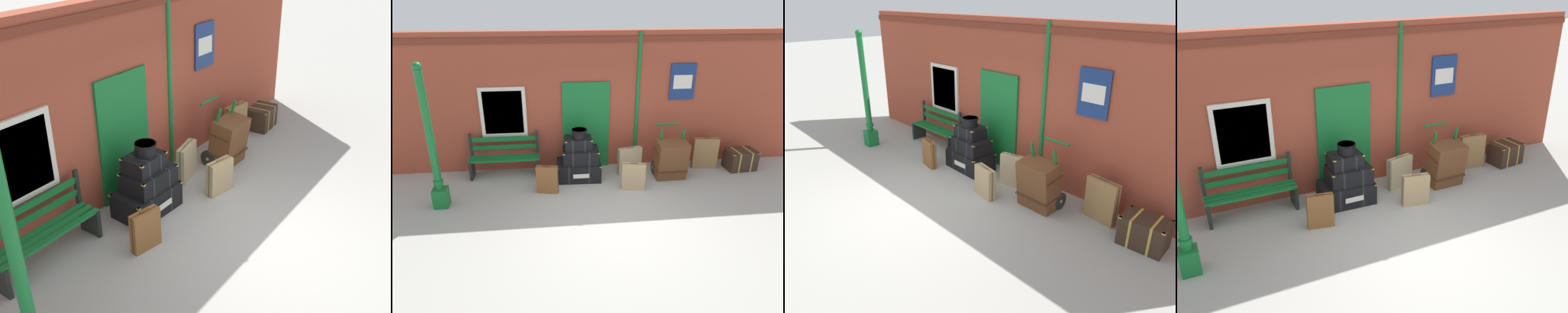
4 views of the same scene
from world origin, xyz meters
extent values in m
plane|color=#A3A099|center=(0.00, 0.00, 0.00)|extent=(60.00, 60.00, 0.00)
cube|color=#9E422D|center=(0.00, 2.60, 1.60)|extent=(10.40, 0.30, 3.20)
cube|color=maroon|center=(0.00, 2.44, 3.02)|extent=(10.40, 0.03, 0.12)
cube|color=#146B2D|center=(-0.29, 2.43, 1.05)|extent=(1.10, 0.05, 2.10)
cube|color=#0C401B|center=(-0.29, 2.41, 1.05)|extent=(0.06, 0.02, 2.10)
cube|color=silver|center=(-2.19, 2.43, 1.45)|extent=(1.04, 0.06, 1.16)
cube|color=silver|center=(-2.19, 2.41, 1.45)|extent=(0.88, 0.02, 1.00)
cylinder|color=#146B2D|center=(0.92, 2.45, 1.60)|extent=(0.09, 0.09, 3.14)
cube|color=navy|center=(1.97, 2.43, 2.05)|extent=(0.60, 0.02, 0.84)
cube|color=white|center=(1.97, 2.41, 2.05)|extent=(0.44, 0.01, 0.32)
cylinder|color=#146B2D|center=(-3.37, 0.88, 1.57)|extent=(0.14, 0.14, 2.34)
cube|color=#146B2D|center=(-2.22, 1.96, 0.45)|extent=(1.60, 0.09, 0.04)
cube|color=#146B2D|center=(-2.22, 2.10, 0.45)|extent=(1.60, 0.09, 0.04)
cube|color=#146B2D|center=(-2.22, 2.24, 0.45)|extent=(1.60, 0.09, 0.04)
cube|color=#146B2D|center=(-2.22, 2.30, 0.65)|extent=(1.60, 0.05, 0.10)
cube|color=#146B2D|center=(-2.22, 2.30, 0.85)|extent=(1.60, 0.05, 0.10)
cube|color=black|center=(-1.46, 2.10, 0.23)|extent=(0.06, 0.40, 0.45)
cube|color=black|center=(-1.46, 2.30, 0.73)|extent=(0.06, 0.06, 0.56)
cube|color=black|center=(-0.53, 1.80, 0.21)|extent=(1.03, 0.68, 0.42)
cube|color=black|center=(-0.75, 1.81, 0.21)|extent=(0.06, 0.65, 0.43)
cube|color=black|center=(-0.30, 1.79, 0.21)|extent=(0.06, 0.65, 0.43)
cube|color=#B79338|center=(-1.02, 1.52, 0.41)|extent=(0.05, 0.05, 0.02)
cube|color=#B79338|center=(-0.06, 1.48, 0.41)|extent=(0.05, 0.05, 0.02)
cube|color=#B79338|center=(-1.00, 2.12, 0.41)|extent=(0.05, 0.05, 0.02)
cube|color=#B79338|center=(-0.04, 2.08, 0.41)|extent=(0.05, 0.05, 0.02)
cube|color=silver|center=(-0.50, 1.47, 0.21)|extent=(0.36, 0.01, 0.10)
cube|color=black|center=(-0.48, 1.78, 0.58)|extent=(0.82, 0.56, 0.32)
cube|color=black|center=(-0.66, 1.79, 0.58)|extent=(0.05, 0.55, 0.33)
cube|color=black|center=(-0.30, 1.78, 0.58)|extent=(0.05, 0.55, 0.33)
cube|color=#B79338|center=(-0.87, 1.55, 0.73)|extent=(0.05, 0.05, 0.02)
cube|color=#B79338|center=(-0.11, 1.52, 0.73)|extent=(0.05, 0.05, 0.02)
cube|color=#B79338|center=(-0.85, 2.05, 0.73)|extent=(0.05, 0.05, 0.02)
cube|color=#B79338|center=(-0.09, 2.02, 0.73)|extent=(0.05, 0.05, 0.02)
cube|color=black|center=(-0.53, 1.81, 0.87)|extent=(0.60, 0.45, 0.26)
cube|color=black|center=(-0.67, 1.81, 0.87)|extent=(0.04, 0.45, 0.27)
cube|color=black|center=(-0.40, 1.82, 0.87)|extent=(0.04, 0.45, 0.27)
cube|color=#B79338|center=(-0.81, 1.61, 0.99)|extent=(0.05, 0.05, 0.02)
cube|color=#B79338|center=(-0.25, 1.62, 0.99)|extent=(0.05, 0.05, 0.02)
cube|color=#B79338|center=(-0.82, 2.01, 0.99)|extent=(0.05, 0.05, 0.02)
cube|color=#B79338|center=(-0.26, 2.02, 0.99)|extent=(0.05, 0.05, 0.02)
cylinder|color=black|center=(-0.51, 1.80, 1.10)|extent=(0.32, 0.32, 0.20)
cylinder|color=black|center=(-0.50, 1.80, 1.18)|extent=(0.33, 0.33, 0.04)
cube|color=black|center=(1.57, 1.57, 0.01)|extent=(0.56, 0.28, 0.03)
cube|color=#146B2D|center=(1.32, 1.77, 0.59)|extent=(0.04, 0.31, 1.18)
cube|color=#146B2D|center=(1.82, 1.77, 0.59)|extent=(0.04, 0.31, 1.18)
cylinder|color=#146B2D|center=(1.57, 2.04, 1.17)|extent=(0.54, 0.04, 0.04)
cylinder|color=black|center=(1.25, 1.83, 0.16)|extent=(0.04, 0.32, 0.32)
cylinder|color=#B79338|center=(1.25, 1.83, 0.16)|extent=(0.07, 0.06, 0.06)
cylinder|color=black|center=(1.89, 1.83, 0.16)|extent=(0.04, 0.32, 0.32)
cylinder|color=#B79338|center=(1.89, 1.83, 0.16)|extent=(0.07, 0.06, 0.06)
cube|color=brown|center=(1.57, 1.59, 0.46)|extent=(0.68, 0.55, 0.93)
cube|color=#432715|center=(1.57, 1.59, 0.27)|extent=(0.70, 0.46, 0.08)
cube|color=#432715|center=(1.57, 1.59, 0.66)|extent=(0.70, 0.46, 0.08)
cube|color=olive|center=(2.58, 2.04, 0.38)|extent=(0.60, 0.22, 0.76)
cylinder|color=brown|center=(2.58, 2.04, 0.78)|extent=(0.16, 0.05, 0.03)
cube|color=brown|center=(2.58, 2.04, 0.38)|extent=(0.60, 0.09, 0.77)
cube|color=brown|center=(-1.25, 1.21, 0.30)|extent=(0.47, 0.22, 0.61)
cylinder|color=#4F3018|center=(-1.25, 1.21, 0.63)|extent=(0.16, 0.06, 0.03)
cube|color=#482C16|center=(-1.25, 1.21, 0.30)|extent=(0.46, 0.11, 0.62)
cube|color=tan|center=(0.68, 1.91, 0.33)|extent=(0.58, 0.27, 0.65)
cylinder|color=#71644C|center=(0.68, 1.91, 0.67)|extent=(0.16, 0.06, 0.03)
cube|color=brown|center=(0.68, 1.91, 0.33)|extent=(0.57, 0.15, 0.66)
cube|color=tan|center=(0.61, 1.17, 0.30)|extent=(0.53, 0.25, 0.60)
cylinder|color=brown|center=(0.61, 1.17, 0.62)|extent=(0.16, 0.06, 0.03)
cube|color=brown|center=(0.61, 1.17, 0.30)|extent=(0.51, 0.12, 0.61)
cube|color=#332319|center=(3.42, 1.89, 0.24)|extent=(0.72, 0.53, 0.48)
cube|color=#B79338|center=(3.27, 1.88, 0.24)|extent=(0.08, 0.49, 0.49)
cube|color=#B79338|center=(3.57, 1.90, 0.24)|extent=(0.08, 0.49, 0.49)
cube|color=#B79338|center=(3.12, 1.64, 0.47)|extent=(0.05, 0.05, 0.02)
cube|color=#B79338|center=(3.76, 1.69, 0.47)|extent=(0.05, 0.05, 0.02)
cube|color=#B79338|center=(3.08, 2.08, 0.47)|extent=(0.05, 0.05, 0.02)
cube|color=#B79338|center=(3.72, 2.13, 0.47)|extent=(0.05, 0.05, 0.02)
camera|label=1|loc=(-5.16, -2.44, 4.26)|focal=42.93mm
camera|label=2|loc=(-1.13, -5.77, 3.96)|focal=33.76mm
camera|label=3|loc=(5.25, -3.24, 3.56)|focal=34.43mm
camera|label=4|loc=(-3.14, -4.80, 4.09)|focal=38.99mm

